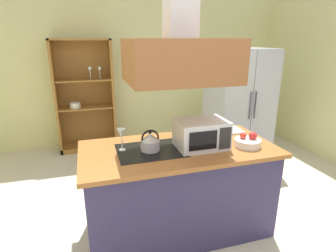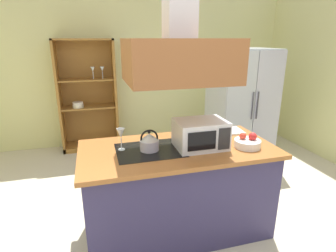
% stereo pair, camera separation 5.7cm
% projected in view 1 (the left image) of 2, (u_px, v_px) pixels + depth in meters
% --- Properties ---
extents(ground_plane, '(7.80, 7.80, 0.00)m').
position_uv_depth(ground_plane, '(175.00, 245.00, 2.58)').
color(ground_plane, beige).
extents(wall_back, '(6.00, 0.12, 2.70)m').
position_uv_depth(wall_back, '(124.00, 69.00, 4.90)').
color(wall_back, beige).
rests_on(wall_back, ground).
extents(kitchen_island, '(1.81, 0.89, 0.90)m').
position_uv_depth(kitchen_island, '(178.00, 189.00, 2.69)').
color(kitchen_island, '#332E53').
rests_on(kitchen_island, ground).
extents(range_hood, '(0.90, 0.70, 1.19)m').
position_uv_depth(range_hood, '(180.00, 48.00, 2.27)').
color(range_hood, brown).
extents(refrigerator, '(0.90, 0.77, 1.73)m').
position_uv_depth(refrigerator, '(238.00, 105.00, 4.30)').
color(refrigerator, '#B0B8BB').
rests_on(refrigerator, ground).
extents(dish_cabinet, '(0.95, 0.40, 1.87)m').
position_uv_depth(dish_cabinet, '(86.00, 102.00, 4.66)').
color(dish_cabinet, olive).
rests_on(dish_cabinet, ground).
extents(kettle, '(0.17, 0.17, 0.20)m').
position_uv_depth(kettle, '(150.00, 142.00, 2.45)').
color(kettle, '#BBB2BE').
rests_on(kettle, kitchen_island).
extents(cutting_board, '(0.35, 0.26, 0.02)m').
position_uv_depth(cutting_board, '(226.00, 131.00, 2.97)').
color(cutting_board, white).
rests_on(cutting_board, kitchen_island).
extents(microwave, '(0.46, 0.35, 0.26)m').
position_uv_depth(microwave, '(201.00, 134.00, 2.51)').
color(microwave, silver).
rests_on(microwave, kitchen_island).
extents(wine_glass_on_counter, '(0.08, 0.08, 0.21)m').
position_uv_depth(wine_glass_on_counter, '(122.00, 135.00, 2.43)').
color(wine_glass_on_counter, silver).
rests_on(wine_glass_on_counter, kitchen_island).
extents(fruit_bowl, '(0.24, 0.24, 0.14)m').
position_uv_depth(fruit_bowl, '(248.00, 142.00, 2.56)').
color(fruit_bowl, silver).
rests_on(fruit_bowl, kitchen_island).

